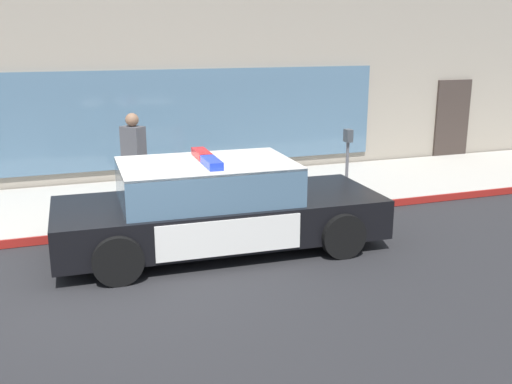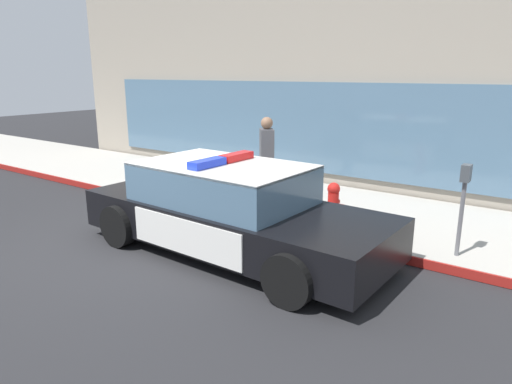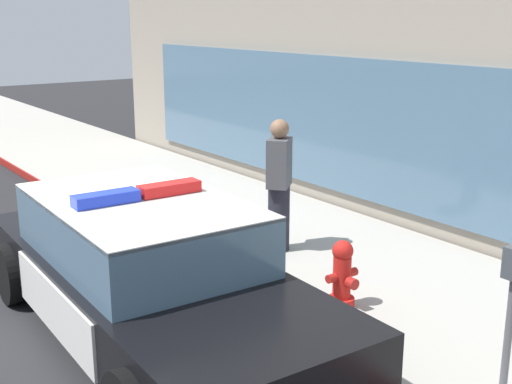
{
  "view_description": "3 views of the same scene",
  "coord_description": "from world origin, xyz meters",
  "px_view_note": "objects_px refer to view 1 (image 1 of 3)",
  "views": [
    {
      "loc": [
        -0.66,
        -7.46,
        3.21
      ],
      "look_at": [
        2.57,
        1.72,
        0.59
      ],
      "focal_mm": 41.09,
      "sensor_mm": 36.0,
      "label": 1
    },
    {
      "loc": [
        5.82,
        -4.44,
        2.73
      ],
      "look_at": [
        1.2,
        2.07,
        0.62
      ],
      "focal_mm": 32.12,
      "sensor_mm": 36.0,
      "label": 2
    },
    {
      "loc": [
        7.22,
        -1.94,
        3.12
      ],
      "look_at": [
        1.27,
        2.37,
        1.17
      ],
      "focal_mm": 47.01,
      "sensor_mm": 36.0,
      "label": 3
    }
  ],
  "objects_px": {
    "fire_hydrant": "(236,186)",
    "pedestrian_on_sidewalk": "(134,159)",
    "parking_meter": "(348,151)",
    "police_cruiser": "(216,206)"
  },
  "relations": [
    {
      "from": "police_cruiser",
      "to": "pedestrian_on_sidewalk",
      "type": "relative_size",
      "value": 2.92
    },
    {
      "from": "police_cruiser",
      "to": "pedestrian_on_sidewalk",
      "type": "xyz_separation_m",
      "value": [
        -0.9,
        2.33,
        0.33
      ]
    },
    {
      "from": "fire_hydrant",
      "to": "pedestrian_on_sidewalk",
      "type": "distance_m",
      "value": 1.93
    },
    {
      "from": "parking_meter",
      "to": "pedestrian_on_sidewalk",
      "type": "bearing_deg",
      "value": 167.67
    },
    {
      "from": "police_cruiser",
      "to": "parking_meter",
      "type": "bearing_deg",
      "value": 28.01
    },
    {
      "from": "fire_hydrant",
      "to": "parking_meter",
      "type": "xyz_separation_m",
      "value": [
        2.13,
        -0.31,
        0.58
      ]
    },
    {
      "from": "fire_hydrant",
      "to": "police_cruiser",
      "type": "bearing_deg",
      "value": -116.32
    },
    {
      "from": "fire_hydrant",
      "to": "parking_meter",
      "type": "height_order",
      "value": "parking_meter"
    },
    {
      "from": "police_cruiser",
      "to": "pedestrian_on_sidewalk",
      "type": "bearing_deg",
      "value": 113.0
    },
    {
      "from": "fire_hydrant",
      "to": "pedestrian_on_sidewalk",
      "type": "xyz_separation_m",
      "value": [
        -1.78,
        0.55,
        0.51
      ]
    }
  ]
}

